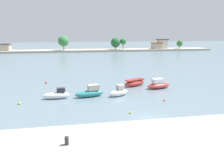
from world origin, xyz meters
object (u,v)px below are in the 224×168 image
object	(u,v)px
mooring_buoy_3	(164,100)
moored_boat_0	(57,95)
mooring_bollard	(67,141)
moored_boat_4	(159,85)
mooring_buoy_0	(19,103)
mooring_buoy_2	(130,112)
mooring_buoy_1	(46,83)
moored_boat_1	(90,92)
moored_boat_2	(119,92)
moored_boat_3	(135,83)

from	to	relation	value
mooring_buoy_3	moored_boat_0	bearing A→B (deg)	165.78
mooring_bollard	moored_boat_4	distance (m)	26.18
mooring_buoy_0	mooring_buoy_2	distance (m)	15.24
mooring_buoy_1	mooring_buoy_2	world-z (taller)	mooring_buoy_1
moored_boat_1	moored_boat_4	distance (m)	12.57
moored_boat_1	moored_boat_2	world-z (taller)	moored_boat_1
moored_boat_1	mooring_buoy_3	bearing A→B (deg)	-32.71
moored_boat_0	mooring_buoy_2	world-z (taller)	moored_boat_0
moored_boat_0	mooring_buoy_1	world-z (taller)	moored_boat_0
moored_boat_3	mooring_buoy_3	size ratio (longest dim) A/B	17.51
moored_boat_4	mooring_buoy_1	size ratio (longest dim) A/B	13.40
mooring_buoy_3	mooring_buoy_2	bearing A→B (deg)	-147.32
mooring_buoy_1	moored_boat_2	bearing A→B (deg)	-41.32
moored_boat_4	mooring_buoy_0	xyz separation A→B (m)	(-22.00, -5.02, -0.46)
moored_boat_4	mooring_buoy_1	distance (m)	21.17
mooring_buoy_0	mooring_buoy_3	xyz separation A→B (m)	(20.09, -2.01, -0.05)
moored_boat_1	mooring_buoy_1	size ratio (longest dim) A/B	12.67
moored_boat_2	mooring_buoy_1	size ratio (longest dim) A/B	9.38
moored_boat_3	mooring_buoy_1	size ratio (longest dim) A/B	13.03
mooring_buoy_0	mooring_buoy_1	bearing A→B (deg)	80.25
mooring_buoy_1	mooring_bollard	bearing A→B (deg)	-80.46
mooring_buoy_2	moored_boat_4	bearing A→B (deg)	53.91
mooring_bollard	moored_boat_3	size ratio (longest dim) A/B	0.12
moored_boat_3	mooring_buoy_0	xyz separation A→B (m)	(-18.34, -7.33, -0.42)
moored_boat_4	mooring_buoy_1	bearing A→B (deg)	144.25
moored_boat_2	moored_boat_4	size ratio (longest dim) A/B	0.70
mooring_bollard	moored_boat_3	xyz separation A→B (m)	(11.44, 23.61, -1.95)
mooring_bollard	moored_boat_2	size ratio (longest dim) A/B	0.17
moored_boat_1	moored_boat_4	size ratio (longest dim) A/B	0.94
moored_boat_3	moored_boat_4	size ratio (longest dim) A/B	0.97
moored_boat_4	mooring_buoy_2	distance (m)	13.48
moored_boat_1	moored_boat_4	world-z (taller)	moored_boat_1
moored_boat_4	mooring_buoy_2	xyz separation A→B (m)	(-7.93, -10.88, -0.51)
moored_boat_0	mooring_buoy_3	world-z (taller)	moored_boat_0
moored_boat_3	mooring_buoy_0	distance (m)	19.75
mooring_bollard	moored_boat_1	xyz separation A→B (m)	(2.91, 18.25, -1.87)
mooring_bollard	moored_boat_1	bearing A→B (deg)	80.93
mooring_buoy_0	mooring_buoy_2	bearing A→B (deg)	-22.64
moored_boat_3	mooring_buoy_2	xyz separation A→B (m)	(-4.27, -13.20, -0.48)
moored_boat_0	moored_boat_2	distance (m)	9.34
mooring_bollard	mooring_buoy_1	xyz separation A→B (m)	(-4.79, 28.51, -2.37)
moored_boat_2	mooring_buoy_2	world-z (taller)	moored_boat_2
moored_boat_4	mooring_buoy_0	world-z (taller)	moored_boat_4
moored_boat_3	mooring_buoy_0	world-z (taller)	moored_boat_3
moored_boat_2	moored_boat_3	size ratio (longest dim) A/B	0.72
moored_boat_3	moored_boat_4	distance (m)	4.33
mooring_buoy_1	mooring_buoy_2	distance (m)	21.70
moored_boat_1	mooring_buoy_1	xyz separation A→B (m)	(-7.70, 10.26, -0.50)
mooring_buoy_1	mooring_buoy_3	xyz separation A→B (m)	(17.98, -14.24, -0.05)
mooring_bollard	moored_boat_3	world-z (taller)	mooring_bollard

